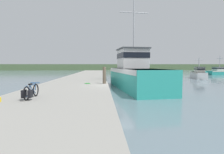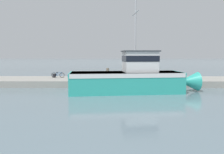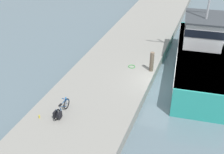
{
  "view_description": "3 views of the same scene",
  "coord_description": "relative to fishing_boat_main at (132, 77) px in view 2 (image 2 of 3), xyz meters",
  "views": [
    {
      "loc": [
        -1.15,
        -13.76,
        2.26
      ],
      "look_at": [
        -0.5,
        -2.37,
        1.49
      ],
      "focal_mm": 28.0,
      "sensor_mm": 36.0,
      "label": 1
    },
    {
      "loc": [
        22.62,
        1.55,
        3.62
      ],
      "look_at": [
        0.71,
        1.37,
        1.34
      ],
      "focal_mm": 35.0,
      "sensor_mm": 36.0,
      "label": 2
    },
    {
      "loc": [
        2.41,
        -15.88,
        10.75
      ],
      "look_at": [
        -3.08,
        -1.24,
        0.96
      ],
      "focal_mm": 45.0,
      "sensor_mm": 36.0,
      "label": 3
    }
  ],
  "objects": [
    {
      "name": "mooring_post",
      "position": [
        -2.98,
        -2.44,
        -0.04
      ],
      "size": [
        0.28,
        0.28,
        1.42
      ],
      "primitive_type": "cylinder",
      "color": "brown",
      "rests_on": "dock_pier"
    },
    {
      "name": "hose_coil",
      "position": [
        -4.4,
        -2.41,
        -0.72
      ],
      "size": [
        0.49,
        0.49,
        0.04
      ],
      "primitive_type": "torus",
      "color": "green",
      "rests_on": "dock_pier"
    },
    {
      "name": "dock_pier",
      "position": [
        -5.5,
        -3.32,
        -1.11
      ],
      "size": [
        5.65,
        80.0,
        0.72
      ],
      "primitive_type": "cube",
      "color": "gray",
      "rests_on": "ground_plane"
    },
    {
      "name": "water_bottle_on_curb",
      "position": [
        -7.46,
        -9.56,
        -0.64
      ],
      "size": [
        0.07,
        0.07,
        0.2
      ],
      "primitive_type": "cylinder",
      "color": "yellow",
      "rests_on": "dock_pier"
    },
    {
      "name": "ground_plane",
      "position": [
        -2.02,
        -3.32,
        -1.46
      ],
      "size": [
        320.0,
        320.0,
        0.0
      ],
      "primitive_type": "plane",
      "color": "slate"
    },
    {
      "name": "water_bottle_by_bike",
      "position": [
        -6.88,
        -7.61,
        -0.64
      ],
      "size": [
        0.08,
        0.08,
        0.21
      ],
      "primitive_type": "cylinder",
      "color": "blue",
      "rests_on": "dock_pier"
    },
    {
      "name": "bicycle_touring",
      "position": [
        -6.49,
        -8.93,
        -0.43
      ],
      "size": [
        0.44,
        1.66,
        0.7
      ],
      "rotation": [
        0.0,
        0.0,
        -0.02
      ],
      "color": "black",
      "rests_on": "dock_pier"
    },
    {
      "name": "fishing_boat_main",
      "position": [
        0.0,
        0.0,
        0.0
      ],
      "size": [
        4.4,
        12.6,
        8.57
      ],
      "rotation": [
        0.0,
        0.0,
        0.11
      ],
      "color": "teal",
      "rests_on": "ground_plane"
    }
  ]
}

